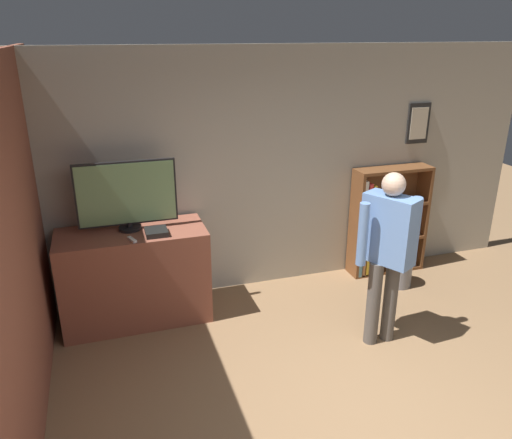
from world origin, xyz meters
The scene contains 9 objects.
wall_back centered at (0.01, 2.90, 1.35)m, with size 6.62×0.09×2.70m.
wall_side_brick centered at (-2.34, 1.44, 1.35)m, with size 0.06×4.47×2.70m.
tv_ledge centered at (-1.49, 2.51, 0.49)m, with size 1.45×0.65×0.97m.
television centered at (-1.49, 2.56, 1.33)m, with size 0.96×0.22×0.69m.
game_console centered at (-1.25, 2.36, 1.00)m, with size 0.21×0.23×0.05m.
remote_loose centered at (-1.49, 2.27, 0.99)m, with size 0.08×0.14×0.02m.
bookshelf centered at (1.48, 2.73, 0.62)m, with size 0.94×0.28×1.32m.
person centered at (0.70, 1.38, 1.01)m, with size 0.62×0.52×1.69m.
waste_bin centered at (1.51, 2.31, 0.20)m, with size 0.29×0.29×0.40m.
Camera 1 is at (-1.69, -2.19, 2.83)m, focal length 35.00 mm.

